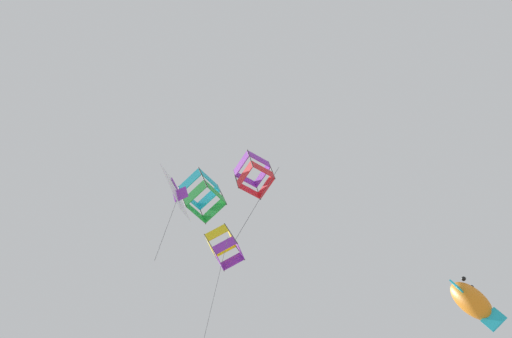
{
  "coord_description": "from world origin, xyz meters",
  "views": [
    {
      "loc": [
        13.11,
        -5.59,
        10.56
      ],
      "look_at": [
        -1.77,
        -0.91,
        31.04
      ],
      "focal_mm": 49.49,
      "sensor_mm": 36.0,
      "label": 1
    }
  ],
  "objects_px": {
    "kite_box_near_right": "(224,247)",
    "kite_box_near_left": "(202,195)",
    "kite_delta_mid_left": "(177,193)",
    "kite_fish_highest": "(471,301)",
    "kite_box_far_centre": "(254,175)"
  },
  "relations": [
    {
      "from": "kite_box_near_right",
      "to": "kite_box_near_left",
      "type": "relative_size",
      "value": 3.26
    },
    {
      "from": "kite_box_near_right",
      "to": "kite_box_far_centre",
      "type": "xyz_separation_m",
      "value": [
        6.0,
        -0.61,
        -2.81
      ]
    },
    {
      "from": "kite_delta_mid_left",
      "to": "kite_fish_highest",
      "type": "distance_m",
      "value": 10.79
    },
    {
      "from": "kite_box_near_right",
      "to": "kite_box_far_centre",
      "type": "distance_m",
      "value": 6.66
    },
    {
      "from": "kite_box_near_right",
      "to": "kite_box_near_left",
      "type": "bearing_deg",
      "value": -45.36
    },
    {
      "from": "kite_delta_mid_left",
      "to": "kite_box_near_left",
      "type": "distance_m",
      "value": 4.74
    },
    {
      "from": "kite_box_near_left",
      "to": "kite_delta_mid_left",
      "type": "bearing_deg",
      "value": 28.98
    },
    {
      "from": "kite_box_far_centre",
      "to": "kite_box_near_right",
      "type": "bearing_deg",
      "value": -112.62
    },
    {
      "from": "kite_delta_mid_left",
      "to": "kite_box_near_left",
      "type": "bearing_deg",
      "value": -171.32
    },
    {
      "from": "kite_box_near_right",
      "to": "kite_box_far_centre",
      "type": "height_order",
      "value": "kite_box_near_right"
    },
    {
      "from": "kite_box_near_right",
      "to": "kite_box_far_centre",
      "type": "relative_size",
      "value": 1.55
    },
    {
      "from": "kite_delta_mid_left",
      "to": "kite_box_near_left",
      "type": "height_order",
      "value": "kite_box_near_left"
    },
    {
      "from": "kite_fish_highest",
      "to": "kite_box_near_left",
      "type": "distance_m",
      "value": 12.53
    },
    {
      "from": "kite_delta_mid_left",
      "to": "kite_box_near_left",
      "type": "relative_size",
      "value": 1.87
    },
    {
      "from": "kite_box_near_right",
      "to": "kite_fish_highest",
      "type": "bearing_deg",
      "value": 87.6
    }
  ]
}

